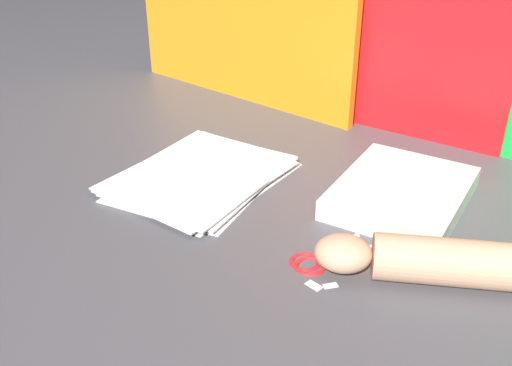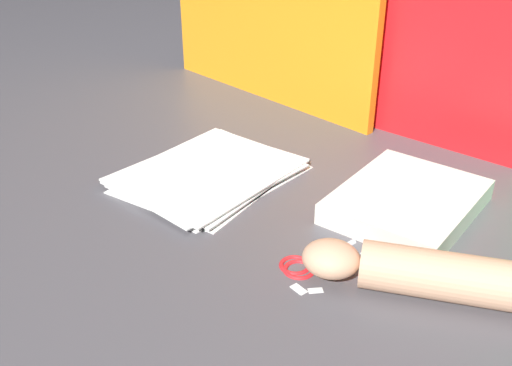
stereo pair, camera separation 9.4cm
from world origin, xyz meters
name	(u,v)px [view 2 (the right image)]	position (x,y,z in m)	size (l,w,h in m)	color
ground_plane	(259,204)	(0.00, 0.00, 0.00)	(6.00, 6.00, 0.00)	#4C494F
backdrop_panel_left	(267,11)	(-0.29, 0.41, 0.20)	(0.61, 0.10, 0.41)	orange
paper_stack	(210,173)	(-0.13, 0.02, 0.01)	(0.27, 0.33, 0.02)	white
book_closed	(407,201)	(0.21, 0.13, 0.02)	(0.20, 0.25, 0.04)	silver
scissors	(310,261)	(0.16, -0.09, 0.00)	(0.11, 0.14, 0.01)	silver
hand_forearm	(419,272)	(0.31, -0.05, 0.03)	(0.30, 0.18, 0.07)	tan
paper_scrap_near	(299,289)	(0.18, -0.15, 0.00)	(0.03, 0.02, 0.00)	white
paper_scrap_mid	(316,290)	(0.20, -0.13, 0.00)	(0.02, 0.02, 0.00)	white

